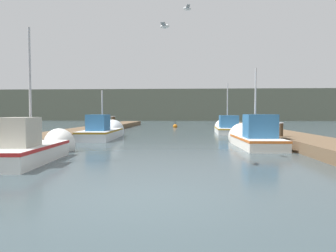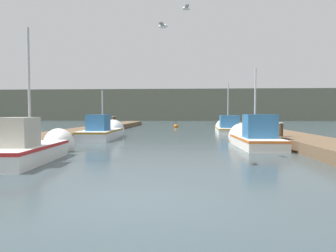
{
  "view_description": "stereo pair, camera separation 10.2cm",
  "coord_description": "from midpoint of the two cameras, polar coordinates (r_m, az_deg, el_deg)",
  "views": [
    {
      "loc": [
        0.81,
        -5.39,
        1.59
      ],
      "look_at": [
        -0.13,
        11.56,
        0.85
      ],
      "focal_mm": 32.0,
      "sensor_mm": 36.0,
      "label": 1
    },
    {
      "loc": [
        0.91,
        -5.39,
        1.59
      ],
      "look_at": [
        -0.13,
        11.56,
        0.85
      ],
      "focal_mm": 32.0,
      "sensor_mm": 36.0,
      "label": 2
    }
  ],
  "objects": [
    {
      "name": "dock_left",
      "position": [
        22.66,
        -15.74,
        -1.04
      ],
      "size": [
        2.36,
        40.0,
        0.46
      ],
      "color": "brown",
      "rests_on": "ground_plane"
    },
    {
      "name": "mooring_piling_2",
      "position": [
        26.6,
        -10.48,
        0.46
      ],
      "size": [
        0.36,
        0.36,
        1.31
      ],
      "color": "#473523",
      "rests_on": "ground_plane"
    },
    {
      "name": "ground_plane",
      "position": [
        5.69,
        -5.84,
        -13.78
      ],
      "size": [
        200.0,
        200.0,
        0.0
      ],
      "color": "#38474C"
    },
    {
      "name": "mooring_piling_1",
      "position": [
        24.46,
        -11.42,
        0.21
      ],
      "size": [
        0.34,
        0.34,
        1.26
      ],
      "color": "#473523",
      "rests_on": "ground_plane"
    },
    {
      "name": "fishing_boat_2",
      "position": [
        19.37,
        -12.32,
        -1.0
      ],
      "size": [
        1.9,
        5.8,
        3.55
      ],
      "rotation": [
        0.0,
        0.0,
        0.02
      ],
      "color": "silver",
      "rests_on": "ground_plane"
    },
    {
      "name": "channel_buoy",
      "position": [
        32.63,
        1.27,
        -0.05
      ],
      "size": [
        0.48,
        0.48,
        0.98
      ],
      "color": "#BF6513",
      "rests_on": "ground_plane"
    },
    {
      "name": "fishing_boat_0",
      "position": [
        11.13,
        -24.2,
        -3.78
      ],
      "size": [
        1.65,
        4.8,
        4.75
      ],
      "rotation": [
        0.0,
        0.0,
        0.06
      ],
      "color": "silver",
      "rests_on": "ground_plane"
    },
    {
      "name": "dock_right",
      "position": [
        22.16,
        17.86,
        -1.15
      ],
      "size": [
        2.36,
        40.0,
        0.46
      ],
      "color": "brown",
      "rests_on": "ground_plane"
    },
    {
      "name": "seagull_1",
      "position": [
        11.32,
        3.41,
        21.45
      ],
      "size": [
        0.3,
        0.56,
        0.12
      ],
      "rotation": [
        0.0,
        0.0,
        1.73
      ],
      "color": "white"
    },
    {
      "name": "seagull_lead",
      "position": [
        9.45,
        -0.93,
        18.49
      ],
      "size": [
        0.3,
        0.56,
        0.12
      ],
      "rotation": [
        0.0,
        0.0,
        4.49
      ],
      "color": "white"
    },
    {
      "name": "distant_shore_ridge",
      "position": [
        68.51,
        2.46,
        3.87
      ],
      "size": [
        120.0,
        16.0,
        6.47
      ],
      "color": "#565B4C",
      "rests_on": "ground_plane"
    },
    {
      "name": "fishing_boat_3",
      "position": [
        24.5,
        11.02,
        -0.3
      ],
      "size": [
        1.99,
        5.88,
        4.58
      ],
      "rotation": [
        0.0,
        0.0,
        -0.04
      ],
      "color": "silver",
      "rests_on": "ground_plane"
    },
    {
      "name": "mooring_piling_0",
      "position": [
        15.54,
        20.49,
        -1.43
      ],
      "size": [
        0.26,
        0.26,
        1.13
      ],
      "color": "#473523",
      "rests_on": "ground_plane"
    },
    {
      "name": "fishing_boat_1",
      "position": [
        14.99,
        15.73,
        -2.08
      ],
      "size": [
        1.81,
        5.07,
        4.24
      ],
      "rotation": [
        0.0,
        0.0,
        0.03
      ],
      "color": "silver",
      "rests_on": "ground_plane"
    }
  ]
}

